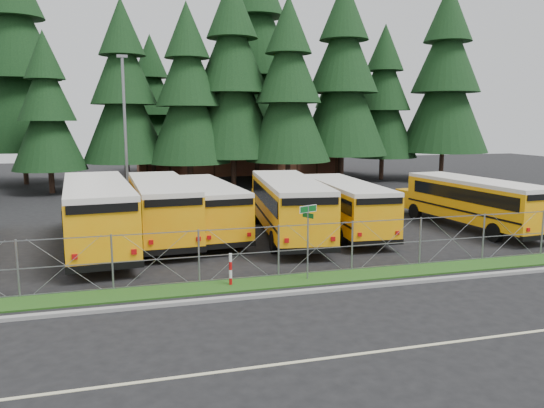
# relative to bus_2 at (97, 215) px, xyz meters

# --- Properties ---
(ground) EXTENTS (120.00, 120.00, 0.00)m
(ground) POSITION_rel_bus_2_xyz_m (7.74, -5.46, -1.57)
(ground) COLOR black
(ground) RESTS_ON ground
(curb) EXTENTS (50.00, 0.25, 0.12)m
(curb) POSITION_rel_bus_2_xyz_m (7.74, -8.56, -1.51)
(curb) COLOR gray
(curb) RESTS_ON ground
(grass_verge) EXTENTS (50.00, 1.40, 0.06)m
(grass_verge) POSITION_rel_bus_2_xyz_m (7.74, -7.16, -1.54)
(grass_verge) COLOR #153E11
(grass_verge) RESTS_ON ground
(road_lane_line) EXTENTS (50.00, 0.12, 0.01)m
(road_lane_line) POSITION_rel_bus_2_xyz_m (7.74, -13.46, -1.56)
(road_lane_line) COLOR beige
(road_lane_line) RESTS_ON ground
(chainlink_fence) EXTENTS (44.00, 0.10, 2.00)m
(chainlink_fence) POSITION_rel_bus_2_xyz_m (7.74, -6.46, -0.57)
(chainlink_fence) COLOR gray
(chainlink_fence) RESTS_ON ground
(brick_building) EXTENTS (22.00, 10.00, 6.00)m
(brick_building) POSITION_rel_bus_2_xyz_m (13.74, 34.54, 1.43)
(brick_building) COLOR brown
(brick_building) RESTS_ON ground
(bus_2) EXTENTS (3.83, 12.17, 3.14)m
(bus_2) POSITION_rel_bus_2_xyz_m (0.00, 0.00, 0.00)
(bus_2) COLOR #FF9B08
(bus_2) RESTS_ON ground
(bus_3) EXTENTS (3.12, 11.36, 2.95)m
(bus_3) POSITION_rel_bus_2_xyz_m (2.93, 1.50, -0.09)
(bus_3) COLOR #FF9B08
(bus_3) RESTS_ON ground
(bus_4) EXTENTS (3.15, 10.55, 2.73)m
(bus_4) POSITION_rel_bus_2_xyz_m (5.19, 1.70, -0.21)
(bus_4) COLOR #FF9B08
(bus_4) RESTS_ON ground
(bus_5) EXTENTS (4.07, 11.60, 2.98)m
(bus_5) POSITION_rel_bus_2_xyz_m (9.14, 0.14, -0.08)
(bus_5) COLOR #FF9B08
(bus_5) RESTS_ON ground
(bus_6) EXTENTS (3.13, 10.48, 2.71)m
(bus_6) POSITION_rel_bus_2_xyz_m (12.26, 0.38, -0.22)
(bus_6) COLOR #FF9B08
(bus_6) RESTS_ON ground
(bus_east) EXTENTS (3.39, 10.63, 2.74)m
(bus_east) POSITION_rel_bus_2_xyz_m (19.32, -0.61, -0.20)
(bus_east) COLOR #FF9B08
(bus_east) RESTS_ON ground
(street_sign) EXTENTS (0.77, 0.51, 2.81)m
(street_sign) POSITION_rel_bus_2_xyz_m (7.65, -7.14, 0.46)
(street_sign) COLOR gray
(street_sign) RESTS_ON ground
(striped_bollard) EXTENTS (0.11, 0.11, 1.20)m
(striped_bollard) POSITION_rel_bus_2_xyz_m (4.77, -7.09, -0.97)
(striped_bollard) COLOR #B20C0C
(striped_bollard) RESTS_ON ground
(light_standard) EXTENTS (0.70, 0.35, 10.14)m
(light_standard) POSITION_rel_bus_2_xyz_m (1.45, 12.48, 3.93)
(light_standard) COLOR gray
(light_standard) RESTS_ON ground
(conifer_2) EXTENTS (5.80, 5.80, 12.83)m
(conifer_2) POSITION_rel_bus_2_xyz_m (-4.43, 20.85, 4.85)
(conifer_2) COLOR black
(conifer_2) RESTS_ON ground
(conifer_3) EXTENTS (7.16, 7.16, 15.84)m
(conifer_3) POSITION_rel_bus_2_xyz_m (1.52, 21.88, 6.35)
(conifer_3) COLOR black
(conifer_3) RESTS_ON ground
(conifer_4) EXTENTS (7.00, 7.00, 15.47)m
(conifer_4) POSITION_rel_bus_2_xyz_m (6.66, 20.12, 6.17)
(conifer_4) COLOR black
(conifer_4) RESTS_ON ground
(conifer_5) EXTENTS (8.18, 8.18, 18.09)m
(conifer_5) POSITION_rel_bus_2_xyz_m (10.60, 20.82, 7.47)
(conifer_5) COLOR black
(conifer_5) RESTS_ON ground
(conifer_6) EXTENTS (7.29, 7.29, 16.13)m
(conifer_6) POSITION_rel_bus_2_xyz_m (14.93, 18.58, 6.50)
(conifer_6) COLOR black
(conifer_6) RESTS_ON ground
(conifer_7) EXTENTS (8.30, 8.30, 18.36)m
(conifer_7) POSITION_rel_bus_2_xyz_m (20.72, 20.48, 7.61)
(conifer_7) COLOR black
(conifer_7) RESTS_ON ground
(conifer_8) EXTENTS (6.81, 6.81, 15.05)m
(conifer_8) POSITION_rel_bus_2_xyz_m (26.09, 22.93, 5.95)
(conifer_8) COLOR black
(conifer_8) RESTS_ON ground
(conifer_9) EXTENTS (8.50, 8.50, 18.79)m
(conifer_9) POSITION_rel_bus_2_xyz_m (31.52, 20.78, 7.83)
(conifer_9) COLOR black
(conifer_9) RESTS_ON ground
(conifer_10) EXTENTS (9.47, 9.47, 20.95)m
(conifer_10) POSITION_rel_bus_2_xyz_m (-7.48, 27.94, 8.90)
(conifer_10) COLOR black
(conifer_10) RESTS_ON ground
(conifer_11) EXTENTS (6.37, 6.37, 14.08)m
(conifer_11) POSITION_rel_bus_2_xyz_m (4.15, 28.98, 5.47)
(conifer_11) COLOR black
(conifer_11) RESTS_ON ground
(conifer_12) EXTENTS (10.02, 10.02, 22.15)m
(conifer_12) POSITION_rel_bus_2_xyz_m (14.07, 26.10, 9.51)
(conifer_12) COLOR black
(conifer_12) RESTS_ON ground
(conifer_13) EXTENTS (7.16, 7.16, 15.84)m
(conifer_13) POSITION_rel_bus_2_xyz_m (23.93, 28.50, 6.35)
(conifer_13) COLOR black
(conifer_13) RESTS_ON ground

